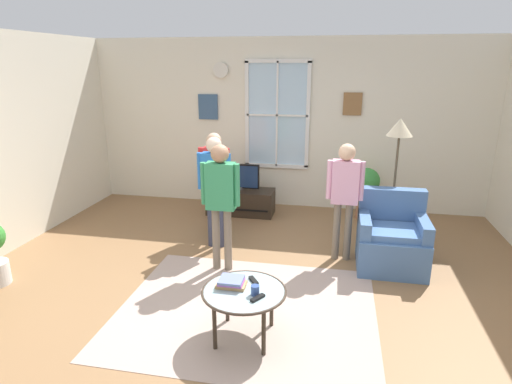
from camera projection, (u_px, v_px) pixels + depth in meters
The scene contains 17 objects.
ground_plane at pixel (246, 296), 4.35m from camera, with size 6.89×6.53×0.02m, color olive.
back_wall at pixel (285, 124), 6.79m from camera, with size 6.29×0.17×2.68m.
area_rug at pixel (247, 310), 4.08m from camera, with size 2.44×2.02×0.01m, color tan.
tv_stand at pixel (241, 202), 6.66m from camera, with size 1.04×0.45×0.39m.
television at pixel (241, 176), 6.53m from camera, with size 0.59×0.08×0.41m.
armchair at pixel (391, 240), 4.89m from camera, with size 0.76×0.74×0.87m.
coffee_table at pixel (244, 294), 3.56m from camera, with size 0.72×0.72×0.46m.
book_stack at pixel (231, 282), 3.61m from camera, with size 0.25×0.19×0.07m.
cup at pixel (255, 290), 3.47m from camera, with size 0.07×0.07×0.09m, color #334C8C.
remote_near_books at pixel (258, 298), 3.42m from camera, with size 0.04×0.14×0.02m, color black.
remote_near_cup at pixel (254, 280), 3.69m from camera, with size 0.04×0.14×0.02m, color black.
person_green_shirt at pixel (221, 193), 4.63m from camera, with size 0.44×0.20×1.46m.
person_blue_shirt at pixel (215, 180), 5.26m from camera, with size 0.43×0.20×1.43m.
person_pink_shirt at pixel (345, 189), 4.89m from camera, with size 0.43×0.19×1.42m.
person_red_shirt at pixel (215, 172), 5.63m from camera, with size 0.43×0.19×1.42m.
potted_plant_by_window at pixel (366, 187), 6.37m from camera, with size 0.39×0.39×0.79m.
floor_lamp at pixel (399, 140), 5.26m from camera, with size 0.32×0.32×1.64m.
Camera 1 is at (0.83, -3.75, 2.28)m, focal length 29.66 mm.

